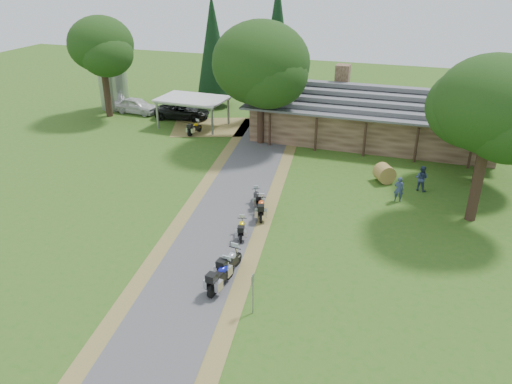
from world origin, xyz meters
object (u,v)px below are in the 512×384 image
(carport, at_px, (193,112))
(car_white_sedan, at_px, (136,104))
(motorcycle_row_b, at_px, (230,261))
(motorcycle_row_d, at_px, (261,207))
(motorcycle_row_a, at_px, (221,275))
(hay_bale, at_px, (384,173))
(motorcycle_row_c, at_px, (242,228))
(motorcycle_carport_a, at_px, (194,127))
(lodge, at_px, (373,112))
(silo, at_px, (113,80))
(motorcycle_row_e, at_px, (257,197))
(car_dark_suv, at_px, (182,107))

(carport, relative_size, car_white_sedan, 1.05)
(motorcycle_row_b, height_order, motorcycle_row_d, motorcycle_row_b)
(motorcycle_row_a, distance_m, hay_bale, 16.85)
(motorcycle_row_a, distance_m, motorcycle_row_b, 1.26)
(motorcycle_row_c, bearing_deg, motorcycle_row_a, 172.19)
(motorcycle_carport_a, bearing_deg, lodge, -66.90)
(silo, relative_size, motorcycle_row_b, 2.83)
(car_white_sedan, bearing_deg, motorcycle_carport_a, -111.64)
(car_white_sedan, height_order, motorcycle_row_d, car_white_sedan)
(motorcycle_row_b, bearing_deg, lodge, -4.14)
(silo, bearing_deg, motorcycle_row_d, -39.72)
(hay_bale, bearing_deg, carport, 157.59)
(silo, xyz_separation_m, motorcycle_row_d, (22.63, -18.80, -2.35))
(lodge, xyz_separation_m, motorcycle_row_b, (-4.23, -23.57, -1.72))
(motorcycle_row_d, height_order, hay_bale, motorcycle_row_d)
(motorcycle_row_a, bearing_deg, motorcycle_row_b, 8.40)
(motorcycle_row_b, distance_m, motorcycle_carport_a, 22.81)
(motorcycle_row_b, bearing_deg, motorcycle_row_c, 17.01)
(car_white_sedan, xyz_separation_m, motorcycle_carport_a, (8.61, -4.34, -0.37))
(lodge, xyz_separation_m, car_white_sedan, (-24.05, 0.63, -1.44))
(carport, distance_m, car_white_sedan, 7.82)
(carport, relative_size, motorcycle_row_b, 2.98)
(motorcycle_row_b, height_order, hay_bale, motorcycle_row_b)
(motorcycle_row_b, xyz_separation_m, motorcycle_carport_a, (-11.21, 19.86, -0.08))
(motorcycle_row_b, relative_size, motorcycle_row_c, 1.26)
(motorcycle_row_e, bearing_deg, car_dark_suv, 12.95)
(car_dark_suv, xyz_separation_m, motorcycle_row_e, (13.32, -16.18, -0.55))
(carport, xyz_separation_m, car_white_sedan, (-7.50, 2.16, -0.37))
(car_dark_suv, distance_m, motorcycle_row_e, 20.97)
(carport, distance_m, car_dark_suv, 2.95)
(silo, height_order, motorcycle_row_e, silo)
(motorcycle_row_c, bearing_deg, motorcycle_carport_a, 16.73)
(motorcycle_row_b, bearing_deg, motorcycle_carport_a, 35.48)
(motorcycle_row_c, distance_m, motorcycle_row_e, 4.16)
(silo, xyz_separation_m, motorcycle_row_b, (23.04, -25.21, -2.28))
(car_white_sedan, relative_size, motorcycle_row_a, 2.84)
(carport, height_order, motorcycle_row_d, carport)
(silo, distance_m, motorcycle_row_d, 29.51)
(carport, bearing_deg, motorcycle_row_b, -58.40)
(lodge, bearing_deg, motorcycle_row_c, -103.98)
(motorcycle_row_e, xyz_separation_m, hay_bale, (7.48, 6.52, 0.07))
(lodge, relative_size, carport, 3.37)
(motorcycle_row_a, xyz_separation_m, motorcycle_row_d, (-0.43, 7.68, -0.07))
(hay_bale, bearing_deg, car_white_sedan, 159.37)
(silo, relative_size, motorcycle_row_e, 3.53)
(motorcycle_row_b, bearing_deg, motorcycle_row_e, 14.52)
(motorcycle_row_c, height_order, hay_bale, hay_bale)
(car_dark_suv, height_order, motorcycle_row_e, car_dark_suv)
(hay_bale, bearing_deg, motorcycle_carport_a, 162.59)
(motorcycle_row_e, height_order, motorcycle_carport_a, motorcycle_carport_a)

